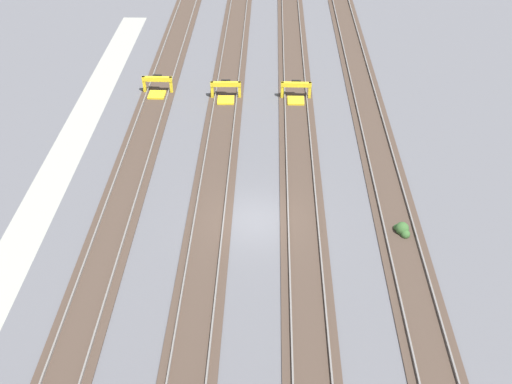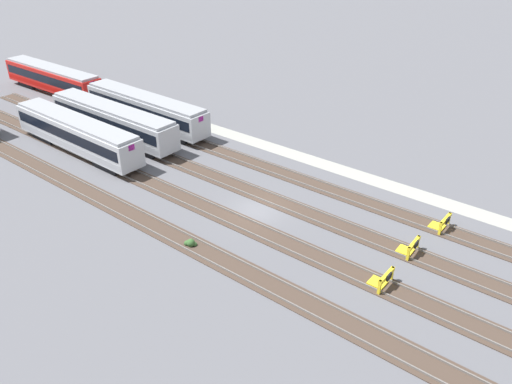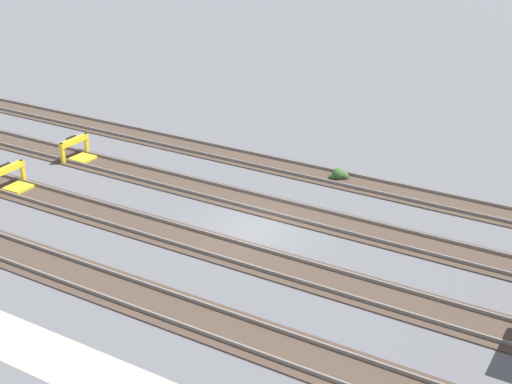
# 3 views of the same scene
# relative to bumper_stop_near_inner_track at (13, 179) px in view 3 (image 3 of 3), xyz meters

# --- Properties ---
(ground_plane) EXTENTS (400.00, 400.00, 0.00)m
(ground_plane) POSITION_rel_bumper_stop_near_inner_track_xyz_m (12.45, 2.29, -0.51)
(ground_plane) COLOR #5B5B60
(service_walkway) EXTENTS (54.00, 2.00, 0.01)m
(service_walkway) POSITION_rel_bumper_stop_near_inner_track_xyz_m (12.45, -8.74, -0.51)
(service_walkway) COLOR #9E9E93
(service_walkway) RESTS_ON ground
(rail_track_nearest) EXTENTS (90.00, 2.23, 0.21)m
(rail_track_nearest) POSITION_rel_bumper_stop_near_inner_track_xyz_m (12.45, -4.61, -0.47)
(rail_track_nearest) COLOR #47382D
(rail_track_nearest) RESTS_ON ground
(rail_track_near_inner) EXTENTS (90.00, 2.24, 0.21)m
(rail_track_near_inner) POSITION_rel_bumper_stop_near_inner_track_xyz_m (12.45, -0.01, -0.47)
(rail_track_near_inner) COLOR #47382D
(rail_track_near_inner) RESTS_ON ground
(rail_track_middle) EXTENTS (90.00, 2.24, 0.21)m
(rail_track_middle) POSITION_rel_bumper_stop_near_inner_track_xyz_m (12.45, 4.59, -0.47)
(rail_track_middle) COLOR #47382D
(rail_track_middle) RESTS_ON ground
(rail_track_far_inner) EXTENTS (90.00, 2.23, 0.21)m
(rail_track_far_inner) POSITION_rel_bumper_stop_near_inner_track_xyz_m (12.45, 9.19, -0.47)
(rail_track_far_inner) COLOR #47382D
(rail_track_far_inner) RESTS_ON ground
(bumper_stop_near_inner_track) EXTENTS (1.36, 2.01, 1.22)m
(bumper_stop_near_inner_track) POSITION_rel_bumper_stop_near_inner_track_xyz_m (0.00, 0.00, 0.00)
(bumper_stop_near_inner_track) COLOR yellow
(bumper_stop_near_inner_track) RESTS_ON ground
(bumper_stop_middle_track) EXTENTS (1.35, 2.00, 1.22)m
(bumper_stop_middle_track) POSITION_rel_bumper_stop_near_inner_track_xyz_m (-0.05, 4.59, 0.00)
(bumper_stop_middle_track) COLOR yellow
(bumper_stop_middle_track) RESTS_ON ground
(weed_clump) EXTENTS (0.92, 0.70, 0.64)m
(weed_clump) POSITION_rel_bumper_stop_near_inner_track_xyz_m (13.25, 9.28, -0.27)
(weed_clump) COLOR #38602D
(weed_clump) RESTS_ON ground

